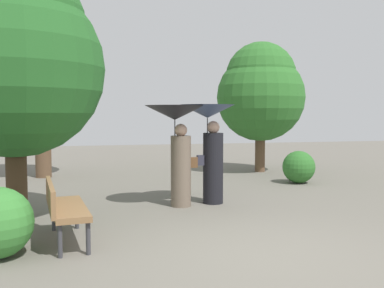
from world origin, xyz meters
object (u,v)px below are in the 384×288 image
tree_near_right (261,91)px  tree_mid_left (13,54)px  person_right (210,136)px  tree_near_left (41,51)px  person_left (177,134)px  park_bench (63,205)px

tree_near_right → tree_mid_left: 7.94m
person_right → tree_near_left: tree_near_left is taller
person_left → tree_near_right: 5.69m
tree_near_left → person_left: bearing=-58.4°
tree_near_left → tree_near_right: (6.35, -0.30, -1.04)m
person_right → tree_mid_left: bearing=98.4°
park_bench → tree_near_right: bearing=-48.3°
person_left → person_right: (0.68, 0.13, -0.04)m
tree_near_right → person_right: bearing=-123.6°
person_right → tree_mid_left: 3.80m
person_right → tree_mid_left: tree_mid_left is taller
park_bench → tree_near_left: size_ratio=0.30×
park_bench → tree_mid_left: (-0.80, 1.44, 2.22)m
person_right → tree_near_left: 6.14m
tree_near_left → tree_mid_left: tree_near_left is taller
person_left → park_bench: 2.91m
person_right → park_bench: (-2.68, -2.06, -0.83)m
tree_near_left → tree_near_right: tree_near_left is taller
tree_near_right → park_bench: bearing=-131.1°
person_right → park_bench: 3.48m
tree_near_right → tree_mid_left: tree_mid_left is taller
tree_mid_left → person_left: bearing=9.8°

